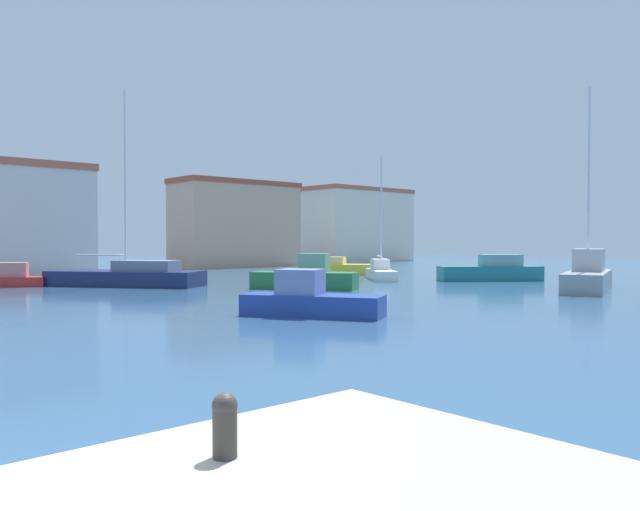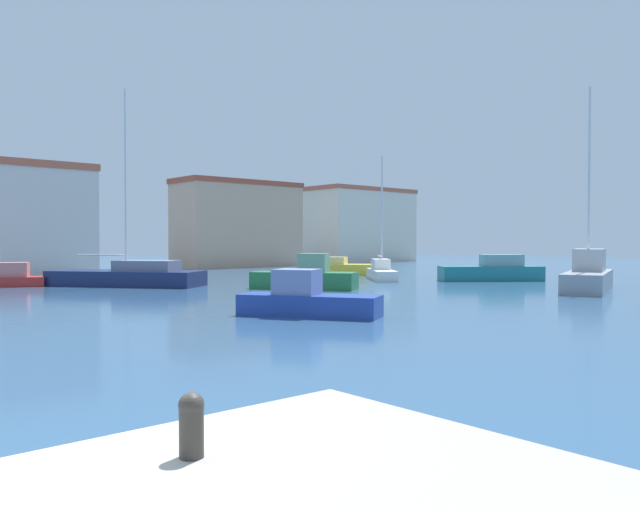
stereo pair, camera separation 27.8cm
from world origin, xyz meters
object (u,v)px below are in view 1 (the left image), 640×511
(motorboat_blue_far_right, at_px, (310,300))
(motorboat_green_behind_lamppost, at_px, (306,278))
(sailboat_red_far_left, at_px, (1,277))
(motorboat_teal_center_channel, at_px, (492,271))
(sailboat_white_inner_mooring, at_px, (381,271))
(sailboat_navy_mid_harbor, at_px, (129,276))
(mooring_bollard, at_px, (225,422))
(sailboat_grey_near_pier, at_px, (588,276))
(motorboat_yellow_distant_north, at_px, (336,268))

(motorboat_blue_far_right, distance_m, motorboat_green_behind_lamppost, 12.20)
(sailboat_red_far_left, bearing_deg, motorboat_teal_center_channel, -31.14)
(sailboat_white_inner_mooring, bearing_deg, motorboat_teal_center_channel, -52.32)
(sailboat_navy_mid_harbor, xyz_separation_m, motorboat_teal_center_channel, (19.74, -11.10, 0.04))
(mooring_bollard, bearing_deg, sailboat_grey_near_pier, 21.08)
(motorboat_green_behind_lamppost, xyz_separation_m, motorboat_teal_center_channel, (13.57, -2.68, 0.02))
(sailboat_grey_near_pier, height_order, motorboat_green_behind_lamppost, sailboat_grey_near_pier)
(sailboat_red_far_left, xyz_separation_m, motorboat_teal_center_channel, (25.39, -15.34, 0.10))
(motorboat_teal_center_channel, bearing_deg, sailboat_white_inner_mooring, 127.68)
(sailboat_grey_near_pier, xyz_separation_m, motorboat_teal_center_channel, (3.11, 7.86, -0.15))
(motorboat_yellow_distant_north, distance_m, motorboat_teal_center_channel, 12.39)
(motorboat_yellow_distant_north, relative_size, sailboat_white_inner_mooring, 0.72)
(motorboat_green_behind_lamppost, height_order, sailboat_navy_mid_harbor, sailboat_navy_mid_harbor)
(sailboat_red_far_left, distance_m, motorboat_teal_center_channel, 29.66)
(motorboat_green_behind_lamppost, distance_m, sailboat_navy_mid_harbor, 10.44)
(motorboat_blue_far_right, height_order, sailboat_white_inner_mooring, sailboat_white_inner_mooring)
(sailboat_grey_near_pier, distance_m, sailboat_red_far_left, 32.17)
(sailboat_white_inner_mooring, bearing_deg, sailboat_navy_mid_harbor, 160.61)
(sailboat_navy_mid_harbor, bearing_deg, motorboat_green_behind_lamppost, -53.74)
(sailboat_grey_near_pier, relative_size, sailboat_navy_mid_harbor, 0.94)
(sailboat_grey_near_pier, distance_m, motorboat_blue_far_right, 18.29)
(motorboat_blue_far_right, bearing_deg, mooring_bollard, -132.76)
(motorboat_blue_far_right, bearing_deg, motorboat_green_behind_lamppost, 50.31)
(motorboat_yellow_distant_north, bearing_deg, motorboat_blue_far_right, -135.04)
(motorboat_blue_far_right, xyz_separation_m, sailboat_white_inner_mooring, (16.96, 12.41, -0.01))
(mooring_bollard, distance_m, sailboat_white_inner_mooring, 38.18)
(mooring_bollard, height_order, sailboat_white_inner_mooring, sailboat_white_inner_mooring)
(sailboat_navy_mid_harbor, bearing_deg, sailboat_red_far_left, 143.07)
(motorboat_blue_far_right, xyz_separation_m, motorboat_yellow_distant_north, (18.87, 18.84, -0.05))
(motorboat_blue_far_right, height_order, motorboat_teal_center_channel, motorboat_teal_center_channel)
(mooring_bollard, distance_m, sailboat_navy_mid_harbor, 33.35)
(motorboat_blue_far_right, xyz_separation_m, sailboat_navy_mid_harbor, (1.62, 17.81, 0.03))
(motorboat_teal_center_channel, bearing_deg, motorboat_blue_far_right, -162.57)
(mooring_bollard, height_order, motorboat_teal_center_channel, motorboat_teal_center_channel)
(mooring_bollard, distance_m, sailboat_grey_near_pier, 32.18)
(motorboat_teal_center_channel, bearing_deg, motorboat_yellow_distant_north, 101.61)
(mooring_bollard, xyz_separation_m, motorboat_teal_center_channel, (33.13, 19.43, -0.68))
(sailboat_grey_near_pier, height_order, motorboat_teal_center_channel, sailboat_grey_near_pier)
(sailboat_grey_near_pier, height_order, motorboat_blue_far_right, sailboat_grey_near_pier)
(mooring_bollard, bearing_deg, motorboat_blue_far_right, 47.24)
(motorboat_yellow_distant_north, distance_m, sailboat_navy_mid_harbor, 17.28)
(sailboat_grey_near_pier, bearing_deg, mooring_bollard, -158.92)
(motorboat_teal_center_channel, bearing_deg, mooring_bollard, -149.60)
(motorboat_green_behind_lamppost, bearing_deg, motorboat_blue_far_right, -129.69)
(sailboat_navy_mid_harbor, relative_size, motorboat_teal_center_channel, 1.79)
(sailboat_red_far_left, relative_size, sailboat_navy_mid_harbor, 0.65)
(mooring_bollard, height_order, sailboat_navy_mid_harbor, sailboat_navy_mid_harbor)
(motorboat_blue_far_right, distance_m, sailboat_red_far_left, 22.41)
(mooring_bollard, height_order, motorboat_blue_far_right, motorboat_blue_far_right)
(mooring_bollard, relative_size, motorboat_blue_far_right, 0.10)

